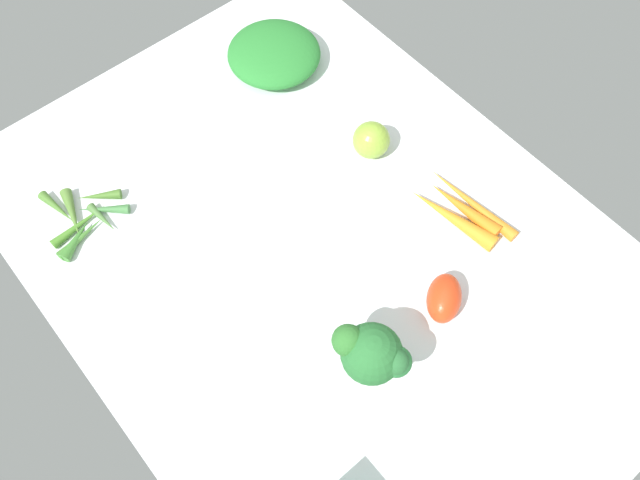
{
  "coord_description": "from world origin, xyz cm",
  "views": [
    {
      "loc": [
        36.12,
        -30.61,
        90.74
      ],
      "look_at": [
        0.0,
        0.0,
        4.0
      ],
      "focal_mm": 36.8,
      "sensor_mm": 36.0,
      "label": 1
    }
  ],
  "objects_px": {
    "roma_tomato": "(444,298)",
    "okra_pile": "(82,219)",
    "carrot_bunch": "(461,211)",
    "broccoli_head": "(371,353)",
    "heirloom_tomato_green": "(371,140)",
    "leafy_greens_clump": "(274,54)"
  },
  "relations": [
    {
      "from": "okra_pile",
      "to": "heirloom_tomato_green",
      "type": "xyz_separation_m",
      "value": [
        0.19,
        0.43,
        0.02
      ]
    },
    {
      "from": "carrot_bunch",
      "to": "roma_tomato",
      "type": "relative_size",
      "value": 2.28
    },
    {
      "from": "broccoli_head",
      "to": "heirloom_tomato_green",
      "type": "xyz_separation_m",
      "value": [
        -0.28,
        0.26,
        -0.04
      ]
    },
    {
      "from": "carrot_bunch",
      "to": "okra_pile",
      "type": "distance_m",
      "value": 0.59
    },
    {
      "from": "okra_pile",
      "to": "roma_tomato",
      "type": "bearing_deg",
      "value": 35.3
    },
    {
      "from": "carrot_bunch",
      "to": "roma_tomato",
      "type": "height_order",
      "value": "roma_tomato"
    },
    {
      "from": "carrot_bunch",
      "to": "broccoli_head",
      "type": "bearing_deg",
      "value": -71.49
    },
    {
      "from": "heirloom_tomato_green",
      "to": "leafy_greens_clump",
      "type": "relative_size",
      "value": 0.37
    },
    {
      "from": "roma_tomato",
      "to": "broccoli_head",
      "type": "relative_size",
      "value": 0.66
    },
    {
      "from": "broccoli_head",
      "to": "carrot_bunch",
      "type": "bearing_deg",
      "value": 108.51
    },
    {
      "from": "okra_pile",
      "to": "leafy_greens_clump",
      "type": "distance_m",
      "value": 0.44
    },
    {
      "from": "roma_tomato",
      "to": "broccoli_head",
      "type": "height_order",
      "value": "broccoli_head"
    },
    {
      "from": "roma_tomato",
      "to": "okra_pile",
      "type": "distance_m",
      "value": 0.57
    },
    {
      "from": "carrot_bunch",
      "to": "okra_pile",
      "type": "relative_size",
      "value": 1.26
    },
    {
      "from": "carrot_bunch",
      "to": "okra_pile",
      "type": "xyz_separation_m",
      "value": [
        -0.37,
        -0.46,
        -0.0
      ]
    },
    {
      "from": "broccoli_head",
      "to": "heirloom_tomato_green",
      "type": "distance_m",
      "value": 0.38
    },
    {
      "from": "okra_pile",
      "to": "leafy_greens_clump",
      "type": "xyz_separation_m",
      "value": [
        -0.06,
        0.43,
        0.02
      ]
    },
    {
      "from": "carrot_bunch",
      "to": "roma_tomato",
      "type": "distance_m",
      "value": 0.16
    },
    {
      "from": "leafy_greens_clump",
      "to": "roma_tomato",
      "type": "bearing_deg",
      "value": -11.36
    },
    {
      "from": "roma_tomato",
      "to": "okra_pile",
      "type": "xyz_separation_m",
      "value": [
        -0.46,
        -0.33,
        -0.02
      ]
    },
    {
      "from": "carrot_bunch",
      "to": "heirloom_tomato_green",
      "type": "height_order",
      "value": "heirloom_tomato_green"
    },
    {
      "from": "broccoli_head",
      "to": "heirloom_tomato_green",
      "type": "height_order",
      "value": "broccoli_head"
    }
  ]
}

